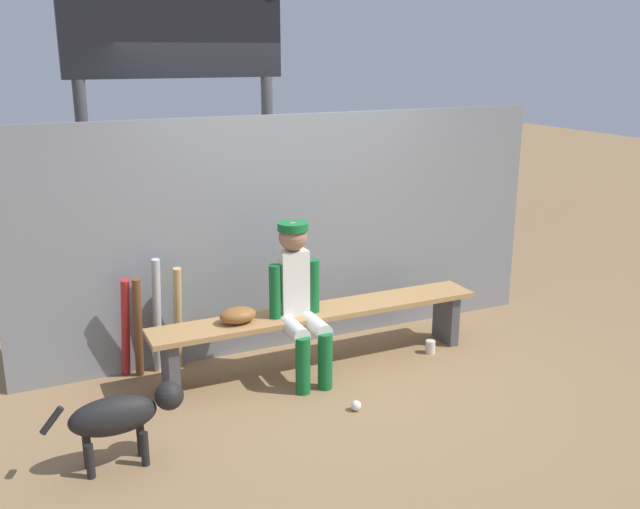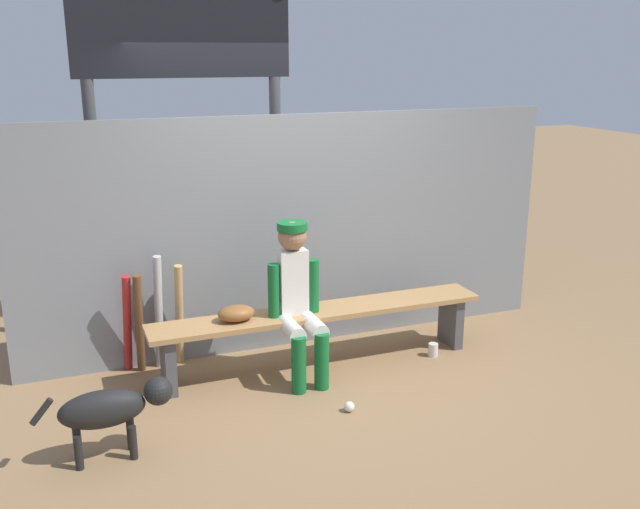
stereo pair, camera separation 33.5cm
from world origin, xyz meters
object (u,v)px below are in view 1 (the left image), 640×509
(bat_aluminum_red, at_px, (126,328))
(cup_on_bench, at_px, (282,309))
(player_seated, at_px, (299,296))
(baseball, at_px, (356,406))
(dugout_bench, at_px, (320,321))
(bat_wood_dark, at_px, (138,328))
(bat_wood_tan, at_px, (178,318))
(dog, at_px, (123,415))
(scoreboard, at_px, (184,62))
(baseball_glove, at_px, (238,315))
(bat_aluminum_silver, at_px, (157,316))
(cup_on_ground, at_px, (430,347))

(bat_aluminum_red, xyz_separation_m, cup_on_bench, (1.12, -0.40, 0.12))
(player_seated, height_order, baseball, player_seated)
(dugout_bench, height_order, bat_wood_dark, bat_wood_dark)
(player_seated, height_order, bat_wood_tan, player_seated)
(dog, bearing_deg, bat_wood_tan, 62.22)
(bat_wood_tan, bearing_deg, scoreboard, 64.99)
(player_seated, bearing_deg, baseball, -78.21)
(bat_wood_tan, bearing_deg, baseball_glove, -48.99)
(scoreboard, relative_size, dog, 4.03)
(player_seated, height_order, baseball_glove, player_seated)
(baseball, relative_size, cup_on_bench, 0.67)
(player_seated, bearing_deg, dugout_bench, 26.69)
(scoreboard, bearing_deg, baseball_glove, -88.56)
(baseball_glove, height_order, cup_on_bench, baseball_glove)
(dugout_bench, height_order, bat_aluminum_red, bat_aluminum_red)
(dugout_bench, bearing_deg, bat_wood_dark, 165.18)
(bat_aluminum_silver, distance_m, bat_aluminum_red, 0.25)
(dugout_bench, relative_size, scoreboard, 0.80)
(baseball_glove, distance_m, bat_wood_dark, 0.77)
(bat_aluminum_silver, bearing_deg, baseball_glove, -38.35)
(bat_wood_tan, height_order, bat_aluminum_red, bat_wood_tan)
(cup_on_ground, bearing_deg, scoreboard, 141.76)
(baseball, height_order, cup_on_bench, cup_on_bench)
(bat_aluminum_red, distance_m, dog, 1.23)
(dugout_bench, bearing_deg, bat_wood_tan, 158.21)
(player_seated, distance_m, cup_on_ground, 1.31)
(baseball, bearing_deg, bat_aluminum_silver, 132.89)
(bat_wood_tan, xyz_separation_m, bat_aluminum_red, (-0.40, -0.00, -0.01))
(baseball_glove, relative_size, baseball, 3.78)
(bat_wood_tan, xyz_separation_m, cup_on_ground, (1.97, -0.58, -0.37))
(bat_wood_tan, bearing_deg, cup_on_ground, -16.47)
(dugout_bench, distance_m, baseball_glove, 0.69)
(bat_aluminum_red, relative_size, dog, 0.98)
(bat_aluminum_silver, bearing_deg, baseball, -47.11)
(bat_aluminum_silver, bearing_deg, cup_on_bench, -24.77)
(bat_aluminum_silver, height_order, bat_wood_dark, bat_aluminum_silver)
(player_seated, distance_m, dog, 1.63)
(dugout_bench, xyz_separation_m, dog, (-1.67, -0.79, -0.04))
(bat_wood_tan, relative_size, bat_wood_dark, 1.02)
(baseball, distance_m, scoreboard, 3.06)
(baseball, distance_m, cup_on_ground, 1.19)
(dugout_bench, bearing_deg, bat_aluminum_silver, 161.03)
(player_seated, bearing_deg, baseball_glove, 166.02)
(bat_aluminum_red, bearing_deg, bat_wood_dark, -31.96)
(cup_on_bench, bearing_deg, bat_aluminum_red, 160.13)
(bat_wood_tan, height_order, baseball, bat_wood_tan)
(bat_wood_tan, height_order, cup_on_bench, bat_wood_tan)
(baseball_glove, distance_m, bat_aluminum_silver, 0.66)
(cup_on_ground, distance_m, cup_on_bench, 1.35)
(dugout_bench, relative_size, cup_on_bench, 24.57)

